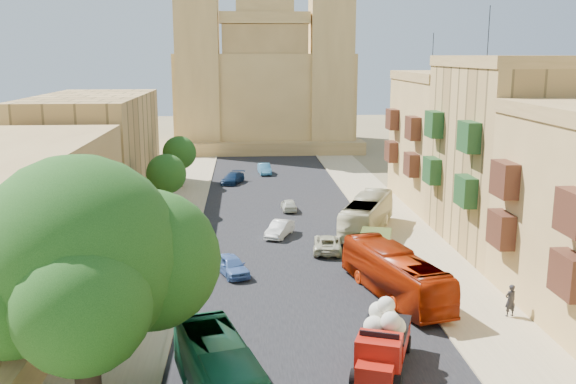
{
  "coord_description": "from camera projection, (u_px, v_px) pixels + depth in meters",
  "views": [
    {
      "loc": [
        -3.2,
        -19.81,
        13.84
      ],
      "look_at": [
        0.0,
        26.0,
        4.0
      ],
      "focal_mm": 40.0,
      "sensor_mm": 36.0,
      "label": 1
    }
  ],
  "objects": [
    {
      "name": "road_surface",
      "position": [
        285.0,
        230.0,
        51.7
      ],
      "size": [
        14.0,
        140.0,
        0.01
      ],
      "primitive_type": "cube",
      "color": "black",
      "rests_on": "ground"
    },
    {
      "name": "sidewalk_east",
      "position": [
        400.0,
        228.0,
        52.35
      ],
      "size": [
        5.0,
        140.0,
        0.01
      ],
      "primitive_type": "cube",
      "color": "tan",
      "rests_on": "ground"
    },
    {
      "name": "sidewalk_west",
      "position": [
        166.0,
        232.0,
        51.06
      ],
      "size": [
        5.0,
        140.0,
        0.01
      ],
      "primitive_type": "cube",
      "color": "tan",
      "rests_on": "ground"
    },
    {
      "name": "kerb_east",
      "position": [
        370.0,
        228.0,
        52.17
      ],
      "size": [
        0.25,
        140.0,
        0.12
      ],
      "primitive_type": "cube",
      "color": "tan",
      "rests_on": "ground"
    },
    {
      "name": "kerb_west",
      "position": [
        197.0,
        231.0,
        51.21
      ],
      "size": [
        0.25,
        140.0,
        0.12
      ],
      "primitive_type": "cube",
      "color": "tan",
      "rests_on": "ground"
    },
    {
      "name": "townhouse_c",
      "position": [
        508.0,
        153.0,
        46.47
      ],
      "size": [
        9.0,
        14.0,
        17.4
      ],
      "color": "tan",
      "rests_on": "ground"
    },
    {
      "name": "townhouse_d",
      "position": [
        447.0,
        138.0,
        60.28
      ],
      "size": [
        9.0,
        14.0,
        15.9
      ],
      "color": "tan",
      "rests_on": "ground"
    },
    {
      "name": "west_wall",
      "position": [
        99.0,
        262.0,
        40.91
      ],
      "size": [
        1.0,
        40.0,
        1.8
      ],
      "primitive_type": "cube",
      "color": "tan",
      "rests_on": "ground"
    },
    {
      "name": "west_building_mid",
      "position": [
        93.0,
        147.0,
        63.09
      ],
      "size": [
        10.0,
        22.0,
        10.0
      ],
      "primitive_type": "cube",
      "color": "tan",
      "rests_on": "ground"
    },
    {
      "name": "church",
      "position": [
        264.0,
        84.0,
        97.13
      ],
      "size": [
        28.0,
        22.5,
        36.3
      ],
      "color": "tan",
      "rests_on": "ground"
    },
    {
      "name": "ficus_tree",
      "position": [
        82.0,
        263.0,
        24.44
      ],
      "size": [
        10.25,
        9.43,
        10.25
      ],
      "color": "#3A281D",
      "rests_on": "ground"
    },
    {
      "name": "street_tree_a",
      "position": [
        113.0,
        271.0,
        32.83
      ],
      "size": [
        2.93,
        2.93,
        4.51
      ],
      "color": "#3A281D",
      "rests_on": "ground"
    },
    {
      "name": "street_tree_b",
      "position": [
        147.0,
        213.0,
        44.52
      ],
      "size": [
        3.03,
        3.03,
        4.66
      ],
      "color": "#3A281D",
      "rests_on": "ground"
    },
    {
      "name": "street_tree_c",
      "position": [
        166.0,
        174.0,
        56.12
      ],
      "size": [
        3.51,
        3.51,
        5.4
      ],
      "color": "#3A281D",
      "rests_on": "ground"
    },
    {
      "name": "street_tree_d",
      "position": [
        179.0,
        153.0,
        67.81
      ],
      "size": [
        3.57,
        3.57,
        5.48
      ],
      "color": "#3A281D",
      "rests_on": "ground"
    },
    {
      "name": "red_truck",
      "position": [
        383.0,
        340.0,
        28.6
      ],
      "size": [
        3.65,
        5.64,
        3.12
      ],
      "color": "#A2160C",
      "rests_on": "ground"
    },
    {
      "name": "olive_pickup",
      "position": [
        374.0,
        250.0,
        43.16
      ],
      "size": [
        3.25,
        5.09,
        1.95
      ],
      "color": "#414C1C",
      "rests_on": "ground"
    },
    {
      "name": "bus_red_east",
      "position": [
        395.0,
        274.0,
        37.21
      ],
      "size": [
        4.81,
        10.26,
        2.78
      ],
      "primitive_type": "imported",
      "rotation": [
        0.0,
        0.0,
        3.4
      ],
      "color": "#961E03",
      "rests_on": "ground"
    },
    {
      "name": "bus_cream_east",
      "position": [
        367.0,
        215.0,
        50.88
      ],
      "size": [
        6.13,
        10.31,
        2.84
      ],
      "primitive_type": "imported",
      "rotation": [
        0.0,
        0.0,
        2.75
      ],
      "color": "#C6BD93",
      "rests_on": "ground"
    },
    {
      "name": "car_blue_a",
      "position": [
        232.0,
        265.0,
        41.09
      ],
      "size": [
        2.7,
        3.96,
        1.25
      ],
      "primitive_type": "imported",
      "rotation": [
        0.0,
        0.0,
        0.37
      ],
      "color": "#486CAD",
      "rests_on": "ground"
    },
    {
      "name": "car_white_a",
      "position": [
        280.0,
        229.0,
        49.77
      ],
      "size": [
        2.6,
        3.88,
        1.21
      ],
      "primitive_type": "imported",
      "rotation": [
        0.0,
        0.0,
        -0.4
      ],
      "color": "silver",
      "rests_on": "ground"
    },
    {
      "name": "car_cream",
      "position": [
        328.0,
        243.0,
        46.0
      ],
      "size": [
        2.55,
        4.51,
        1.19
      ],
      "primitive_type": "imported",
      "rotation": [
        0.0,
        0.0,
        3.0
      ],
      "color": "#B8B595",
      "rests_on": "ground"
    },
    {
      "name": "car_dkblue",
      "position": [
        233.0,
        178.0,
        70.36
      ],
      "size": [
        2.96,
        4.4,
        1.18
      ],
      "primitive_type": "imported",
      "rotation": [
        0.0,
        0.0,
        -0.35
      ],
      "color": "#0D2140",
      "rests_on": "ground"
    },
    {
      "name": "car_white_b",
      "position": [
        289.0,
        205.0,
        58.04
      ],
      "size": [
        1.38,
        3.22,
        1.08
      ],
      "primitive_type": "imported",
      "rotation": [
        0.0,
        0.0,
        3.17
      ],
      "color": "beige",
      "rests_on": "ground"
    },
    {
      "name": "car_blue_b",
      "position": [
        265.0,
        169.0,
        75.9
      ],
      "size": [
        1.64,
        3.86,
        1.24
      ],
      "primitive_type": "imported",
      "rotation": [
        0.0,
        0.0,
        0.09
      ],
      "color": "teal",
      "rests_on": "ground"
    },
    {
      "name": "pedestrian_a",
      "position": [
        510.0,
        301.0,
        34.45
      ],
      "size": [
        0.75,
        0.59,
        1.81
      ],
      "primitive_type": "imported",
      "rotation": [
        0.0,
        0.0,
        3.39
      ],
      "color": "black",
      "rests_on": "ground"
    },
    {
      "name": "pedestrian_c",
      "position": [
        430.0,
        283.0,
        37.25
      ],
      "size": [
        0.81,
        1.11,
        1.75
      ],
      "primitive_type": "imported",
      "rotation": [
        0.0,
        0.0,
        5.14
      ],
      "color": "#2A2B31",
      "rests_on": "ground"
    }
  ]
}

